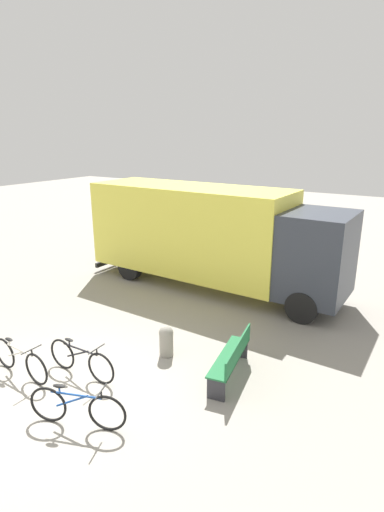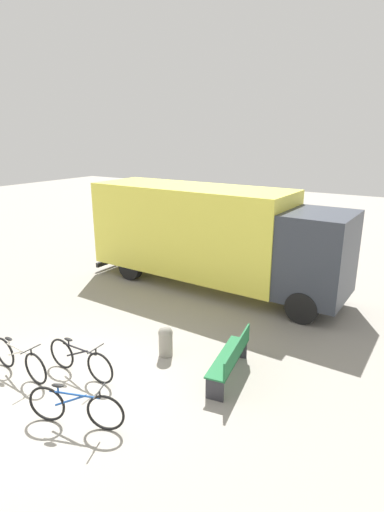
{
  "view_description": "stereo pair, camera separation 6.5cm",
  "coord_description": "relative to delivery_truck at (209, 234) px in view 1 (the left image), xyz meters",
  "views": [
    {
      "loc": [
        5.57,
        -4.23,
        4.66
      ],
      "look_at": [
        0.33,
        4.18,
        1.65
      ],
      "focal_mm": 28.0,
      "sensor_mm": 36.0,
      "label": 1
    },
    {
      "loc": [
        5.62,
        -4.19,
        4.66
      ],
      "look_at": [
        0.33,
        4.18,
        1.65
      ],
      "focal_mm": 28.0,
      "sensor_mm": 36.0,
      "label": 2
    }
  ],
  "objects": [
    {
      "name": "bicycle_near",
      "position": [
        -0.72,
        -6.38,
        -1.37
      ],
      "size": [
        1.72,
        0.44,
        0.75
      ],
      "rotation": [
        0.0,
        0.0,
        -0.03
      ],
      "color": "black",
      "rests_on": "ground"
    },
    {
      "name": "delivery_truck",
      "position": [
        0.0,
        0.0,
        0.0
      ],
      "size": [
        8.33,
        2.39,
        3.14
      ],
      "rotation": [
        0.0,
        0.0,
        -0.03
      ],
      "color": "#EAE04C",
      "rests_on": "ground"
    },
    {
      "name": "bicycle_far",
      "position": [
        1.36,
        -6.8,
        -1.37
      ],
      "size": [
        1.63,
        0.68,
        0.75
      ],
      "rotation": [
        0.0,
        0.0,
        0.35
      ],
      "color": "black",
      "rests_on": "ground"
    },
    {
      "name": "park_bench",
      "position": [
        2.92,
        -4.19,
        -1.27
      ],
      "size": [
        0.68,
        1.74,
        0.82
      ],
      "rotation": [
        0.0,
        0.0,
        1.74
      ],
      "color": "#1E6638",
      "rests_on": "ground"
    },
    {
      "name": "bicycle_middle",
      "position": [
        0.32,
        -5.74,
        -1.37
      ],
      "size": [
        1.72,
        0.44,
        0.75
      ],
      "rotation": [
        0.0,
        0.0,
        0.03
      ],
      "color": "black",
      "rests_on": "ground"
    },
    {
      "name": "ground_plane",
      "position": [
        0.35,
        -6.29,
        -1.72
      ],
      "size": [
        60.0,
        60.0,
        0.0
      ],
      "primitive_type": "plane",
      "color": "gray"
    },
    {
      "name": "bollard_near_bench",
      "position": [
        1.32,
        -4.2,
        -1.35
      ],
      "size": [
        0.32,
        0.32,
        0.7
      ],
      "color": "gray",
      "rests_on": "ground"
    }
  ]
}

